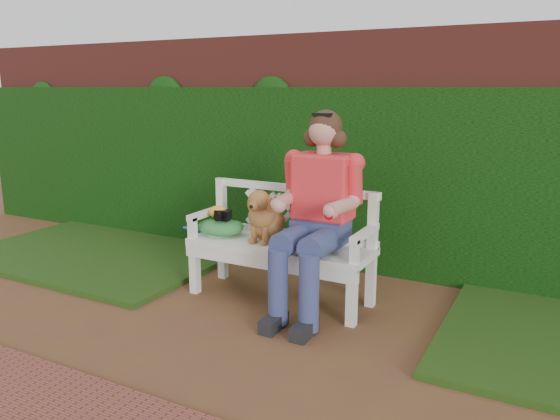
% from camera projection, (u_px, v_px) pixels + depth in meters
% --- Properties ---
extents(ground, '(60.00, 60.00, 0.00)m').
position_uv_depth(ground, '(261.00, 335.00, 3.83)').
color(ground, brown).
extents(brick_wall, '(10.00, 0.30, 2.20)m').
position_uv_depth(brick_wall, '(360.00, 151.00, 5.23)').
color(brick_wall, brown).
rests_on(brick_wall, ground).
extents(ivy_hedge, '(10.00, 0.18, 1.70)m').
position_uv_depth(ivy_hedge, '(351.00, 180.00, 5.09)').
color(ivy_hedge, '#185A10').
rests_on(ivy_hedge, ground).
extents(grass_left, '(2.60, 2.00, 0.05)m').
position_uv_depth(grass_left, '(106.00, 251.00, 5.70)').
color(grass_left, black).
rests_on(grass_left, ground).
extents(garden_bench, '(1.62, 0.71, 0.48)m').
position_uv_depth(garden_bench, '(280.00, 271.00, 4.43)').
color(garden_bench, white).
rests_on(garden_bench, ground).
extents(seated_woman, '(0.90, 1.05, 1.58)m').
position_uv_depth(seated_woman, '(320.00, 210.00, 4.13)').
color(seated_woman, '#FF5562').
rests_on(seated_woman, ground).
extents(dog, '(0.41, 0.47, 0.44)m').
position_uv_depth(dog, '(266.00, 214.00, 4.41)').
color(dog, brown).
rests_on(dog, garden_bench).
extents(tennis_racket, '(0.56, 0.28, 0.03)m').
position_uv_depth(tennis_racket, '(216.00, 232.00, 4.64)').
color(tennis_racket, white).
rests_on(tennis_racket, garden_bench).
extents(green_bag, '(0.42, 0.33, 0.14)m').
position_uv_depth(green_bag, '(220.00, 227.00, 4.60)').
color(green_bag, '#2F6626').
rests_on(green_bag, garden_bench).
extents(camera_item, '(0.13, 0.10, 0.08)m').
position_uv_depth(camera_item, '(223.00, 215.00, 4.55)').
color(camera_item, black).
rests_on(camera_item, green_bag).
extents(baseball_glove, '(0.21, 0.19, 0.11)m').
position_uv_depth(baseball_glove, '(218.00, 212.00, 4.59)').
color(baseball_glove, gold).
rests_on(baseball_glove, green_bag).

